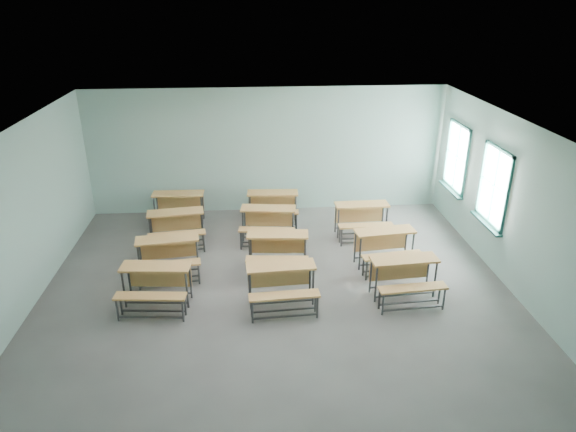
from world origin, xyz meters
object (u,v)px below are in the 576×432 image
desk_unit_r2c0 (176,224)px  desk_unit_r1c0 (168,252)px  desk_unit_r1c1 (278,247)px  desk_unit_r3c0 (178,204)px  desk_unit_r1c2 (386,244)px  desk_unit_r2c2 (362,216)px  desk_unit_r0c0 (155,281)px  desk_unit_r0c2 (405,273)px  desk_unit_r0c1 (282,280)px  desk_unit_r3c1 (273,203)px  desk_unit_r2c1 (268,220)px

desk_unit_r2c0 → desk_unit_r1c0: bearing=-97.2°
desk_unit_r1c1 → desk_unit_r3c0: size_ratio=1.04×
desk_unit_r1c2 → desk_unit_r2c2: (-0.19, 1.47, 0.00)m
desk_unit_r0c0 → desk_unit_r0c2: same height
desk_unit_r0c1 → desk_unit_r0c2: bearing=-1.4°
desk_unit_r1c2 → desk_unit_r3c0: 5.20m
desk_unit_r3c1 → desk_unit_r0c0: bearing=-119.9°
desk_unit_r2c0 → desk_unit_r2c2: size_ratio=1.06×
desk_unit_r0c1 → desk_unit_r2c1: size_ratio=0.96×
desk_unit_r1c2 → desk_unit_r1c0: bearing=173.8°
desk_unit_r1c0 → desk_unit_r2c1: same height
desk_unit_r3c1 → desk_unit_r2c2: bearing=-21.2°
desk_unit_r0c0 → desk_unit_r2c0: 2.50m
desk_unit_r1c0 → desk_unit_r2c0: same height
desk_unit_r0c0 → desk_unit_r1c1: (2.28, 1.17, 0.00)m
desk_unit_r2c2 → desk_unit_r3c1: size_ratio=0.98×
desk_unit_r0c2 → desk_unit_r2c1: size_ratio=0.97×
desk_unit_r3c0 → desk_unit_r3c1: (2.32, -0.12, 0.00)m
desk_unit_r0c2 → desk_unit_r3c0: 5.93m
desk_unit_r0c1 → desk_unit_r1c1: bearing=86.5°
desk_unit_r0c0 → desk_unit_r0c1: (2.27, -0.15, 0.00)m
desk_unit_r0c0 → desk_unit_r3c1: (2.30, 3.54, 0.00)m
desk_unit_r1c0 → desk_unit_r1c2: same height
desk_unit_r1c1 → desk_unit_r2c0: same height
desk_unit_r0c1 → desk_unit_r2c1: 2.72m
desk_unit_r0c2 → desk_unit_r1c2: bearing=88.0°
desk_unit_r3c1 → desk_unit_r3c0: bearing=-179.9°
desk_unit_r0c0 → desk_unit_r1c0: 1.13m
desk_unit_r2c2 → desk_unit_r3c0: bearing=165.6°
desk_unit_r0c2 → desk_unit_r3c0: bearing=136.6°
desk_unit_r0c0 → desk_unit_r1c2: 4.68m
desk_unit_r0c2 → desk_unit_r1c2: (-0.05, 1.24, 0.00)m
desk_unit_r0c1 → desk_unit_r2c0: size_ratio=0.96×
desk_unit_r0c1 → desk_unit_r0c2: 2.31m
desk_unit_r0c2 → desk_unit_r2c0: (-4.51, 2.58, 0.00)m
desk_unit_r2c1 → desk_unit_r2c2: size_ratio=1.06×
desk_unit_r1c1 → desk_unit_r1c2: size_ratio=0.98×
desk_unit_r0c2 → desk_unit_r2c1: 3.59m
desk_unit_r2c0 → desk_unit_r2c2: same height
desk_unit_r1c0 → desk_unit_r2c2: 4.52m
desk_unit_r0c1 → desk_unit_r2c0: same height
desk_unit_r2c2 → desk_unit_r3c0: size_ratio=1.00×
desk_unit_r1c0 → desk_unit_r2c2: bearing=12.4°
desk_unit_r0c1 → desk_unit_r2c2: bearing=50.1°
desk_unit_r0c1 → desk_unit_r1c0: (-2.20, 1.28, 0.00)m
desk_unit_r1c1 → desk_unit_r1c2: bearing=4.4°
desk_unit_r0c2 → desk_unit_r1c1: size_ratio=0.99×
desk_unit_r0c1 → desk_unit_r3c0: same height
desk_unit_r1c0 → desk_unit_r0c1: bearing=-37.2°
desk_unit_r0c2 → desk_unit_r3c1: size_ratio=1.01×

